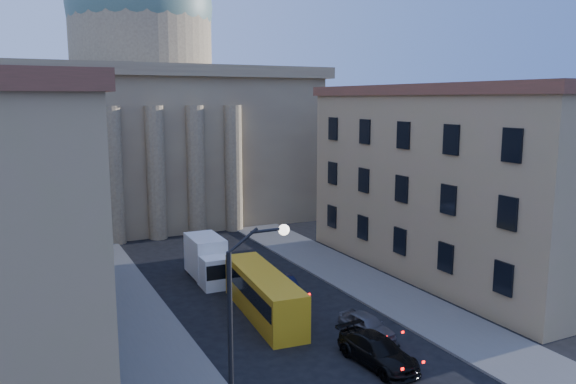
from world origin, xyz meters
name	(u,v)px	position (x,y,z in m)	size (l,w,h in m)	color
sidewalk_left	(150,350)	(-8.50, 18.00, 0.07)	(5.00, 60.00, 0.15)	#615D59
sidewalk_right	(400,301)	(8.50, 18.00, 0.07)	(5.00, 60.00, 0.15)	#615D59
church	(146,114)	(0.00, 55.47, 11.88)	(68.02, 28.76, 36.60)	#776049
building_right	(459,179)	(17.00, 22.00, 7.42)	(11.60, 26.60, 14.70)	#9E7F5D
street_lamp	(243,318)	(-6.97, 8.00, 5.29)	(2.62, 0.44, 8.83)	black
car_right_mid	(378,351)	(1.76, 11.19, 0.74)	(2.08, 5.11, 1.48)	black
car_right_far	(367,325)	(3.27, 14.39, 0.66)	(1.57, 3.90, 1.33)	#545359
car_right_distant	(284,288)	(1.68, 22.12, 0.74)	(1.57, 4.51, 1.49)	black
city_bus	(263,293)	(-0.82, 19.94, 1.50)	(3.14, 10.09, 2.80)	gold
box_truck	(209,260)	(-1.64, 28.33, 1.52)	(2.43, 5.88, 3.20)	white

